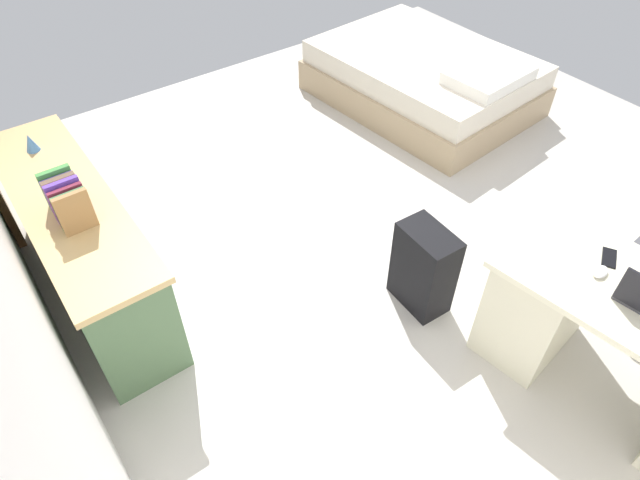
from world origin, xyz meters
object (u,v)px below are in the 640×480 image
Objects in this scene: bed at (424,78)px; credenza at (84,246)px; desk at (630,350)px; suitcase_black at (424,268)px; cell_phone_by_mouse at (609,258)px; computer_mouse at (601,272)px; figurine_small at (30,143)px.

credenza is at bearing 98.01° from bed.
desk reaches higher than suitcase_black.
cell_phone_by_mouse is at bearing -145.60° from suitcase_black.
computer_mouse reaches higher than suitcase_black.
bed is 18.23× the size of figurine_small.
figurine_small is (0.56, 0.00, 0.43)m from credenza.
figurine_small is (2.64, 1.91, 0.06)m from computer_mouse.
desk is at bearing -140.40° from credenza.
bed is 2.93m from computer_mouse.
desk is 3.06m from credenza.
cell_phone_by_mouse reaches higher than suitcase_black.
desk is 3.53m from figurine_small.
desk is at bearing 134.81° from cell_phone_by_mouse.
cell_phone_by_mouse is (0.03, -0.13, -0.01)m from computer_mouse.
credenza is 13.24× the size of cell_phone_by_mouse.
cell_phone_by_mouse is at bearing -83.25° from computer_mouse.
computer_mouse is at bearing -137.45° from credenza.
bed is 14.74× the size of cell_phone_by_mouse.
desk is 3.12m from bed.
desk is 0.46m from computer_mouse.
credenza is at bearing 53.91° from suitcase_black.
desk is at bearing -179.08° from computer_mouse.
credenza reaches higher than suitcase_black.
credenza reaches higher than desk.
figurine_small is (1.85, 1.58, 0.52)m from suitcase_black.
bed is at bearing -36.41° from computer_mouse.
computer_mouse reaches higher than desk.
bed is at bearing -25.30° from desk.
suitcase_black is 5.22× the size of figurine_small.
suitcase_black is at bearing -139.49° from figurine_small.
desk is 0.76× the size of bed.
cell_phone_by_mouse is (0.31, -0.09, 0.35)m from desk.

